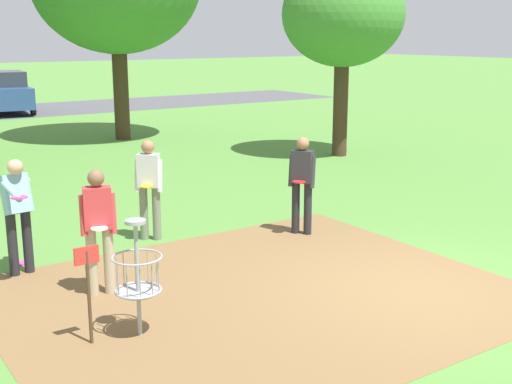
% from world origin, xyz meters
% --- Properties ---
extents(ground_plane, '(160.00, 160.00, 0.00)m').
position_xyz_m(ground_plane, '(0.00, 0.00, 0.00)').
color(ground_plane, '#518438').
extents(dirt_tee_pad, '(6.64, 5.55, 0.01)m').
position_xyz_m(dirt_tee_pad, '(-1.97, 1.15, 0.00)').
color(dirt_tee_pad, brown).
rests_on(dirt_tee_pad, ground).
extents(disc_golf_basket, '(0.98, 0.58, 1.39)m').
position_xyz_m(disc_golf_basket, '(-3.86, 0.94, 0.75)').
color(disc_golf_basket, '#9E9EA3').
rests_on(disc_golf_basket, ground).
extents(player_foreground_watching, '(0.50, 0.44, 1.71)m').
position_xyz_m(player_foreground_watching, '(-3.69, 2.38, 0.97)').
color(player_foreground_watching, tan).
rests_on(player_foreground_watching, ground).
extents(player_throwing, '(0.43, 1.14, 1.71)m').
position_xyz_m(player_throwing, '(-4.36, 3.76, 0.99)').
color(player_throwing, '#232328').
rests_on(player_throwing, ground).
extents(player_waiting_left, '(0.45, 0.48, 1.71)m').
position_xyz_m(player_waiting_left, '(0.27, 3.08, 0.97)').
color(player_waiting_left, '#232328').
rests_on(player_waiting_left, ground).
extents(player_waiting_right, '(0.46, 0.45, 1.71)m').
position_xyz_m(player_waiting_right, '(-2.07, 4.26, 0.97)').
color(player_waiting_right, slate).
rests_on(player_waiting_right, ground).
extents(frisbee_near_basket, '(0.22, 0.22, 0.02)m').
position_xyz_m(frisbee_near_basket, '(-4.28, 4.23, 0.01)').
color(frisbee_near_basket, '#E53D99').
rests_on(frisbee_near_basket, ground).
extents(tree_mid_left, '(3.39, 3.39, 5.40)m').
position_xyz_m(tree_mid_left, '(5.97, 8.61, 3.92)').
color(tree_mid_left, '#422D1E').
rests_on(tree_mid_left, ground).
extents(parked_car_center_right, '(2.33, 4.38, 1.84)m').
position_xyz_m(parked_car_center_right, '(0.79, 24.89, 0.92)').
color(parked_car_center_right, '#2D4784').
rests_on(parked_car_center_right, ground).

